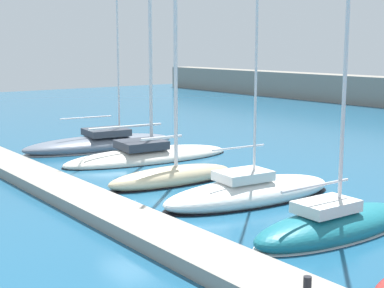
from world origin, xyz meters
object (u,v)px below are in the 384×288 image
(sailboat_white_fourth, at_px, (250,192))
(sailboat_teal_fifth, at_px, (334,223))
(sailboat_sand_third, at_px, (172,174))
(dock_bollard, at_px, (307,285))
(sailboat_ivory_second, at_px, (148,155))
(sailboat_slate_nearest, at_px, (101,143))

(sailboat_white_fourth, xyz_separation_m, sailboat_teal_fifth, (4.97, -0.68, 0.04))
(sailboat_sand_third, xyz_separation_m, sailboat_white_fourth, (4.32, 0.93, -0.15))
(sailboat_white_fourth, relative_size, dock_bollard, 30.74)
(sailboat_ivory_second, relative_size, dock_bollard, 36.63)
(sailboat_white_fourth, bearing_deg, sailboat_ivory_second, 88.34)
(sailboat_slate_nearest, xyz_separation_m, sailboat_sand_third, (10.08, -1.65, 0.08))
(sailboat_ivory_second, bearing_deg, sailboat_teal_fifth, -91.52)
(sailboat_sand_third, distance_m, dock_bollard, 13.68)
(sailboat_ivory_second, distance_m, sailboat_white_fourth, 9.88)
(sailboat_ivory_second, height_order, sailboat_sand_third, sailboat_ivory_second)
(sailboat_sand_third, relative_size, sailboat_teal_fifth, 0.88)
(sailboat_ivory_second, xyz_separation_m, sailboat_sand_third, (5.48, -2.18, 0.22))
(sailboat_slate_nearest, relative_size, dock_bollard, 46.42)
(sailboat_sand_third, xyz_separation_m, dock_bollard, (12.75, -4.97, 0.23))
(sailboat_slate_nearest, xyz_separation_m, sailboat_teal_fifth, (19.37, -1.41, -0.02))
(sailboat_ivory_second, bearing_deg, sailboat_sand_third, -105.75)
(sailboat_slate_nearest, distance_m, sailboat_teal_fifth, 19.42)
(sailboat_white_fourth, bearing_deg, sailboat_slate_nearest, 92.73)
(sailboat_slate_nearest, xyz_separation_m, dock_bollard, (22.83, -6.62, 0.31))
(sailboat_white_fourth, relative_size, sailboat_teal_fifth, 0.88)
(sailboat_slate_nearest, bearing_deg, dock_bollard, -99.63)
(sailboat_teal_fifth, bearing_deg, sailboat_ivory_second, 84.49)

